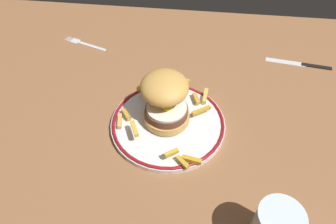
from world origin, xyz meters
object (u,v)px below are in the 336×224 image
Objects in this scene: dinner_plate at (168,123)px; knife at (304,64)px; burger at (165,98)px; fork at (84,43)px.

dinner_plate reaches higher than knife.
burger is 40.21cm from fork.
fork is 64.46cm from knife.
dinner_plate is 6.54cm from burger.
knife is at bearing 37.27° from dinner_plate.
dinner_plate is at bearing -44.99° from fork.
burger is 0.99× the size of fork.
dinner_plate is at bearing -64.66° from burger.
knife is at bearing -2.16° from fork.
knife is at bearing 34.94° from burger.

